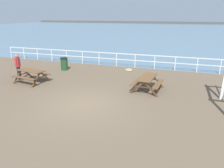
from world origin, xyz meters
TOP-DOWN VIEW (x-y plane):
  - ground_plane at (0.00, 0.00)m, footprint 30.00×24.00m
  - sea_band at (0.00, 52.75)m, footprint 142.00×90.00m
  - distant_shoreline at (0.00, 95.75)m, footprint 142.00×6.00m
  - seaward_railing at (-0.00, 7.75)m, footprint 23.07×0.07m
  - picnic_table_near_left at (2.52, 2.89)m, footprint 1.69×1.94m
  - picnic_table_near_right at (-4.56, 2.06)m, footprint 2.00×1.77m
  - visitor at (-5.70, 2.27)m, footprint 0.32×0.51m
  - litter_bin at (-4.19, 5.34)m, footprint 0.55×0.55m
  - rope_coil at (0.55, 6.66)m, footprint 0.55×0.55m

SIDE VIEW (x-z plane):
  - ground_plane at x=0.00m, z-range -0.20..0.00m
  - sea_band at x=0.00m, z-range 0.00..0.00m
  - distant_shoreline at x=0.00m, z-range -0.90..0.90m
  - rope_coil at x=0.55m, z-range 0.00..0.11m
  - litter_bin at x=-4.19m, z-range 0.00..0.95m
  - picnic_table_near_left at x=2.52m, z-range 0.19..0.98m
  - picnic_table_near_right at x=-4.56m, z-range 0.19..0.98m
  - seaward_railing at x=0.00m, z-range 0.19..1.27m
  - visitor at x=-5.70m, z-range 0.12..1.78m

